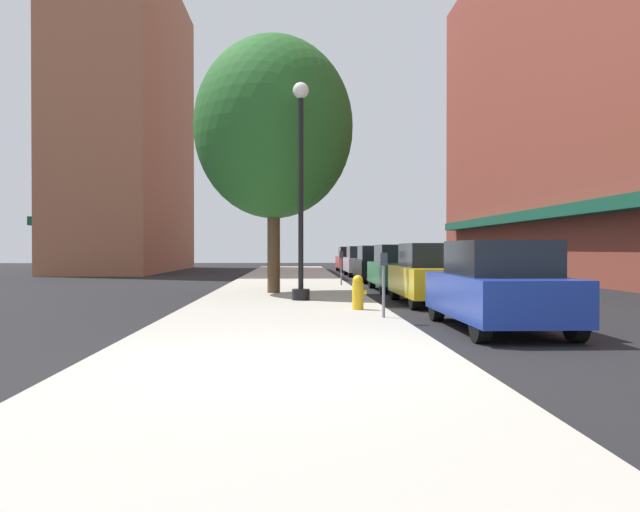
% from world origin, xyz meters
% --- Properties ---
extents(ground_plane, '(90.00, 90.00, 0.00)m').
position_xyz_m(ground_plane, '(4.00, 18.00, 0.00)').
color(ground_plane, black).
extents(sidewalk_slab, '(4.80, 50.00, 0.12)m').
position_xyz_m(sidewalk_slab, '(0.00, 19.00, 0.06)').
color(sidewalk_slab, '#A8A399').
rests_on(sidewalk_slab, ground).
extents(building_right_brick, '(6.80, 40.00, 19.46)m').
position_xyz_m(building_right_brick, '(14.99, 22.00, 9.71)').
color(building_right_brick, brown).
rests_on(building_right_brick, ground).
extents(building_far_background, '(6.80, 18.00, 19.85)m').
position_xyz_m(building_far_background, '(-11.01, 37.00, 9.90)').
color(building_far_background, '#9E6047').
rests_on(building_far_background, ground).
extents(lamppost, '(0.48, 0.48, 5.90)m').
position_xyz_m(lamppost, '(0.42, 9.76, 3.20)').
color(lamppost, black).
rests_on(lamppost, sidewalk_slab).
extents(fire_hydrant, '(0.33, 0.26, 0.79)m').
position_xyz_m(fire_hydrant, '(1.70, 6.95, 0.52)').
color(fire_hydrant, gold).
rests_on(fire_hydrant, sidewalk_slab).
extents(parking_meter_near, '(0.14, 0.09, 1.31)m').
position_xyz_m(parking_meter_near, '(2.05, 5.19, 0.95)').
color(parking_meter_near, slate).
rests_on(parking_meter_near, sidewalk_slab).
extents(parking_meter_far, '(0.14, 0.09, 1.31)m').
position_xyz_m(parking_meter_far, '(2.05, 17.05, 0.95)').
color(parking_meter_far, slate).
rests_on(parking_meter_far, sidewalk_slab).
extents(tree_near, '(5.02, 5.02, 8.13)m').
position_xyz_m(tree_near, '(-0.41, 12.79, 5.35)').
color(tree_near, '#4C3823').
rests_on(tree_near, sidewalk_slab).
extents(car_blue, '(1.80, 4.30, 1.66)m').
position_xyz_m(car_blue, '(4.00, 3.96, 0.81)').
color(car_blue, black).
rests_on(car_blue, ground).
extents(car_yellow, '(1.80, 4.30, 1.66)m').
position_xyz_m(car_yellow, '(4.00, 9.62, 0.81)').
color(car_yellow, black).
rests_on(car_yellow, ground).
extents(car_green, '(1.80, 4.30, 1.66)m').
position_xyz_m(car_green, '(4.00, 15.28, 0.81)').
color(car_green, black).
rests_on(car_green, ground).
extents(car_black, '(1.80, 4.30, 1.66)m').
position_xyz_m(car_black, '(4.00, 21.66, 0.81)').
color(car_black, black).
rests_on(car_black, ground).
extents(car_silver, '(1.80, 4.30, 1.66)m').
position_xyz_m(car_silver, '(4.00, 28.01, 0.81)').
color(car_silver, black).
rests_on(car_silver, ground).
extents(car_red, '(1.80, 4.30, 1.66)m').
position_xyz_m(car_red, '(4.00, 34.99, 0.81)').
color(car_red, black).
rests_on(car_red, ground).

